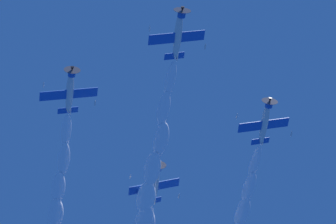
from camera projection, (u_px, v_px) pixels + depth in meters
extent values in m
ellipsoid|color=silver|center=(178.00, 36.00, 94.85)|extent=(4.17, 6.34, 2.01)
cylinder|color=#194CB2|center=(182.00, 14.00, 93.58)|extent=(1.60, 1.45, 1.46)
cone|color=black|center=(182.00, 9.00, 93.30)|extent=(0.88, 0.92, 0.72)
cylinder|color=#3F3F47|center=(182.00, 10.00, 93.37)|extent=(2.64, 1.51, 3.00)
cube|color=#194CB2|center=(177.00, 37.00, 94.80)|extent=(7.29, 4.24, 4.01)
ellipsoid|color=silver|center=(205.00, 47.00, 93.46)|extent=(0.68, 0.93, 0.40)
ellipsoid|color=silver|center=(150.00, 29.00, 96.15)|extent=(0.68, 0.93, 0.40)
cube|color=#194CB2|center=(174.00, 56.00, 96.11)|extent=(2.80, 1.87, 1.52)
cube|color=silver|center=(176.00, 55.00, 96.55)|extent=(0.98, 1.30, 1.11)
ellipsoid|color=#1E232D|center=(179.00, 33.00, 95.06)|extent=(1.45, 1.72, 1.01)
ellipsoid|color=silver|center=(264.00, 123.00, 102.67)|extent=(4.14, 6.33, 2.07)
cylinder|color=#194CB2|center=(269.00, 104.00, 101.42)|extent=(1.57, 1.45, 1.44)
cone|color=black|center=(270.00, 100.00, 101.15)|extent=(0.87, 0.92, 0.71)
cylinder|color=#3F3F47|center=(270.00, 101.00, 101.22)|extent=(2.58, 1.51, 2.95)
cube|color=#194CB2|center=(264.00, 125.00, 102.61)|extent=(7.45, 4.31, 3.65)
ellipsoid|color=silver|center=(291.00, 134.00, 101.43)|extent=(0.67, 0.93, 0.41)
ellipsoid|color=silver|center=(237.00, 116.00, 103.79)|extent=(0.67, 0.93, 0.41)
cube|color=#194CB2|center=(260.00, 141.00, 103.90)|extent=(2.85, 1.90, 1.39)
cube|color=silver|center=(261.00, 140.00, 104.34)|extent=(0.93, 1.29, 1.14)
ellipsoid|color=#1E232D|center=(266.00, 120.00, 102.89)|extent=(1.43, 1.72, 1.01)
ellipsoid|color=silver|center=(70.00, 92.00, 100.71)|extent=(4.02, 6.39, 1.70)
cylinder|color=#194CB2|center=(72.00, 73.00, 99.30)|extent=(1.57, 1.40, 1.39)
cone|color=black|center=(72.00, 69.00, 99.00)|extent=(0.86, 0.90, 0.67)
cylinder|color=#3F3F47|center=(72.00, 70.00, 99.07)|extent=(2.63, 1.38, 2.94)
cube|color=#194CB2|center=(69.00, 94.00, 100.67)|extent=(7.47, 4.35, 3.45)
ellipsoid|color=silver|center=(95.00, 103.00, 99.60)|extent=(0.65, 0.93, 0.36)
ellipsoid|color=silver|center=(43.00, 85.00, 101.75)|extent=(0.65, 0.93, 0.36)
cube|color=#194CB2|center=(68.00, 110.00, 102.11)|extent=(2.85, 1.91, 1.30)
cube|color=silver|center=(70.00, 109.00, 102.54)|extent=(0.92, 1.24, 1.09)
ellipsoid|color=#1E232D|center=(71.00, 89.00, 100.91)|extent=(1.41, 1.71, 0.93)
ellipsoid|color=silver|center=(155.00, 185.00, 107.84)|extent=(4.13, 6.36, 1.92)
cylinder|color=#194CB2|center=(158.00, 168.00, 106.52)|extent=(1.59, 1.43, 1.44)
cone|color=black|center=(159.00, 164.00, 106.24)|extent=(0.88, 0.92, 0.71)
cylinder|color=#3F3F47|center=(159.00, 165.00, 106.30)|extent=(2.65, 1.47, 2.99)
cube|color=#194CB2|center=(154.00, 186.00, 107.79)|extent=(7.32, 4.26, 3.90)
ellipsoid|color=silver|center=(179.00, 196.00, 106.50)|extent=(0.67, 0.93, 0.39)
ellipsoid|color=silver|center=(130.00, 177.00, 109.08)|extent=(0.67, 0.93, 0.39)
cube|color=#194CB2|center=(152.00, 201.00, 109.14)|extent=(2.81, 1.88, 1.47)
cube|color=silver|center=(154.00, 200.00, 109.57)|extent=(0.97, 1.29, 1.10)
ellipsoid|color=#1E232D|center=(157.00, 182.00, 108.04)|extent=(1.44, 1.72, 0.99)
ellipsoid|color=white|center=(170.00, 80.00, 97.50)|extent=(3.77, 6.21, 1.96)
ellipsoid|color=white|center=(163.00, 110.00, 99.53)|extent=(4.10, 6.38, 2.30)
ellipsoid|color=white|center=(161.00, 139.00, 101.79)|extent=(4.42, 6.55, 2.63)
ellipsoid|color=white|center=(152.00, 169.00, 103.62)|extent=(4.74, 6.72, 2.97)
ellipsoid|color=white|center=(146.00, 198.00, 105.96)|extent=(5.06, 6.89, 3.30)
ellipsoid|color=white|center=(145.00, 224.00, 107.75)|extent=(5.38, 7.06, 3.64)
ellipsoid|color=white|center=(255.00, 162.00, 105.48)|extent=(3.77, 6.21, 1.96)
ellipsoid|color=white|center=(249.00, 188.00, 107.39)|extent=(4.10, 6.38, 2.30)
ellipsoid|color=white|center=(242.00, 213.00, 109.39)|extent=(4.42, 6.55, 2.63)
ellipsoid|color=white|center=(66.00, 131.00, 103.24)|extent=(3.77, 6.21, 1.96)
ellipsoid|color=white|center=(64.00, 159.00, 105.43)|extent=(4.10, 6.38, 2.30)
ellipsoid|color=white|center=(58.00, 188.00, 107.76)|extent=(4.42, 6.55, 2.63)
ellipsoid|color=white|center=(55.00, 214.00, 109.50)|extent=(4.74, 6.72, 2.97)
ellipsoid|color=white|center=(148.00, 219.00, 110.51)|extent=(3.77, 6.21, 1.96)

